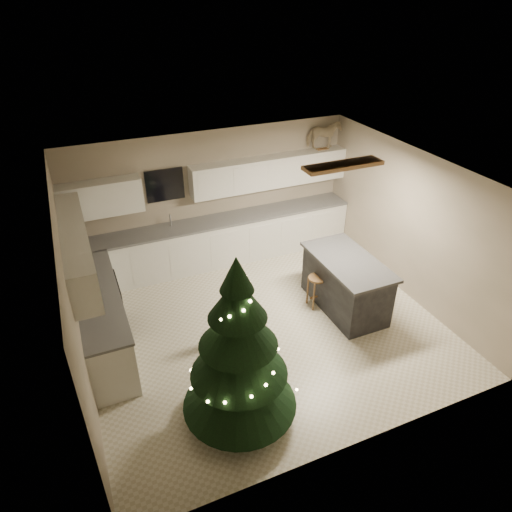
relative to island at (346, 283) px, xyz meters
name	(u,v)px	position (x,y,z in m)	size (l,w,h in m)	color
ground_plane	(264,325)	(-1.48, 0.07, -0.48)	(5.50, 5.50, 0.00)	beige
room_shell	(267,232)	(-1.46, 0.07, 1.27)	(5.52, 5.02, 2.61)	tan
cabinetry	(181,251)	(-2.39, 1.71, 0.28)	(5.50, 3.20, 2.00)	white
island	(346,283)	(0.00, 0.00, 0.00)	(0.90, 1.70, 0.95)	black
bar_stool	(317,284)	(-0.43, 0.22, -0.04)	(0.31, 0.31, 0.58)	brown
christmas_tree	(239,358)	(-2.51, -1.45, 0.52)	(1.52, 1.47, 2.43)	#3F2816
toddler	(234,314)	(-2.04, -0.01, -0.02)	(0.34, 0.22, 0.92)	black
rocking_horse	(323,135)	(0.82, 2.39, 1.81)	(0.69, 0.43, 0.56)	brown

